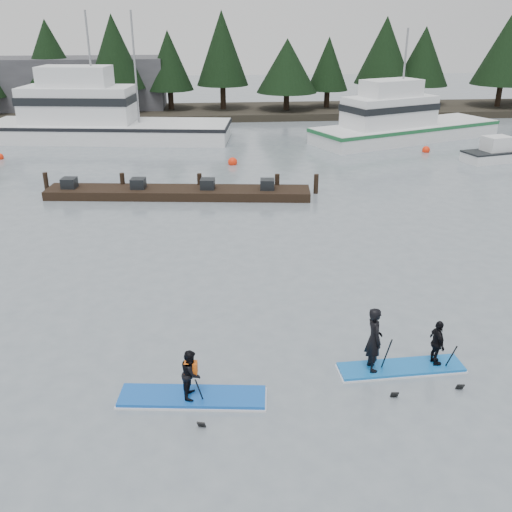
{
  "coord_description": "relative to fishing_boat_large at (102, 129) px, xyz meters",
  "views": [
    {
      "loc": [
        -1.63,
        -11.37,
        8.48
      ],
      "look_at": [
        0.0,
        6.0,
        1.1
      ],
      "focal_mm": 40.0,
      "sensor_mm": 36.0,
      "label": 1
    }
  ],
  "objects": [
    {
      "name": "ground",
      "position": [
        8.96,
        -31.65,
        -0.75
      ],
      "size": [
        160.0,
        160.0,
        0.0
      ],
      "primitive_type": "plane",
      "color": "slate",
      "rests_on": "ground"
    },
    {
      "name": "far_shore",
      "position": [
        8.96,
        10.35,
        -0.45
      ],
      "size": [
        70.0,
        8.0,
        0.6
      ],
      "primitive_type": "cube",
      "color": "#2D281E",
      "rests_on": "ground"
    },
    {
      "name": "treeline",
      "position": [
        8.96,
        10.35,
        -0.75
      ],
      "size": [
        60.0,
        4.0,
        8.0
      ],
      "primitive_type": null,
      "color": "black",
      "rests_on": "ground"
    },
    {
      "name": "waterfront_building",
      "position": [
        -5.04,
        12.35,
        1.75
      ],
      "size": [
        18.0,
        6.0,
        5.0
      ],
      "primitive_type": "cube",
      "color": "#4C4C51",
      "rests_on": "ground"
    },
    {
      "name": "fishing_boat_large",
      "position": [
        0.0,
        0.0,
        0.0
      ],
      "size": [
        17.97,
        7.25,
        9.88
      ],
      "rotation": [
        0.0,
        0.0,
        -0.14
      ],
      "color": "white",
      "rests_on": "ground"
    },
    {
      "name": "fishing_boat_medium",
      "position": [
        21.88,
        -2.2,
        -0.14
      ],
      "size": [
        14.99,
        9.36,
        8.63
      ],
      "rotation": [
        0.0,
        0.0,
        0.39
      ],
      "color": "white",
      "rests_on": "ground"
    },
    {
      "name": "skiff",
      "position": [
        26.41,
        -8.98,
        -0.42
      ],
      "size": [
        5.93,
        3.02,
        0.66
      ],
      "primitive_type": "cube",
      "rotation": [
        0.0,
        0.0,
        0.24
      ],
      "color": "white",
      "rests_on": "ground"
    },
    {
      "name": "floating_dock",
      "position": [
        6.01,
        -15.03,
        -0.53
      ],
      "size": [
        13.36,
        3.32,
        0.44
      ],
      "primitive_type": "cube",
      "rotation": [
        0.0,
        0.0,
        -0.12
      ],
      "color": "black",
      "rests_on": "ground"
    },
    {
      "name": "buoy_a",
      "position": [
        -5.63,
        -5.67,
        -0.75
      ],
      "size": [
        0.48,
        0.48,
        0.48
      ],
      "primitive_type": "sphere",
      "color": "#FF2C0C",
      "rests_on": "ground"
    },
    {
      "name": "buoy_b",
      "position": [
        9.12,
        -8.52,
        -0.75
      ],
      "size": [
        0.57,
        0.57,
        0.57
      ],
      "primitive_type": "sphere",
      "color": "#FF2C0C",
      "rests_on": "ground"
    },
    {
      "name": "buoy_c",
      "position": [
        22.26,
        -6.26,
        -0.75
      ],
      "size": [
        0.52,
        0.52,
        0.52
      ],
      "primitive_type": "sphere",
      "color": "#FF2C0C",
      "rests_on": "ground"
    },
    {
      "name": "paddleboard_solo",
      "position": [
        6.86,
        -31.7,
        -0.35
      ],
      "size": [
        3.56,
        1.31,
        1.82
      ],
      "rotation": [
        0.0,
        0.0,
        -0.12
      ],
      "color": "blue",
      "rests_on": "ground"
    },
    {
      "name": "paddleboard_duo",
      "position": [
        12.12,
        -30.97,
        -0.09
      ],
      "size": [
        3.27,
        1.17,
        2.32
      ],
      "rotation": [
        0.0,
        0.0,
        0.04
      ],
      "color": "blue",
      "rests_on": "ground"
    }
  ]
}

